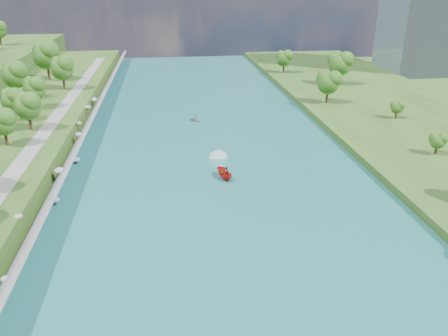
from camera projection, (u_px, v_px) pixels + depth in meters
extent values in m
plane|color=#2D5119|center=(225.00, 211.00, 65.10)|extent=(260.00, 260.00, 0.00)
cube|color=#1B6168|center=(211.00, 160.00, 83.26)|extent=(55.00, 240.00, 0.10)
cube|color=slate|center=(70.00, 158.00, 79.46)|extent=(3.54, 236.00, 4.05)
ellipsoid|color=gray|center=(5.00, 279.00, 47.20)|extent=(0.93, 0.89, 0.69)
ellipsoid|color=gray|center=(18.00, 216.00, 56.62)|extent=(1.14, 1.06, 0.64)
ellipsoid|color=gray|center=(57.00, 200.00, 65.91)|extent=(0.96, 1.03, 0.61)
ellipsoid|color=gray|center=(59.00, 171.00, 72.11)|extent=(1.58, 1.60, 1.05)
ellipsoid|color=gray|center=(76.00, 160.00, 81.27)|extent=(1.65, 1.42, 0.92)
ellipsoid|color=gray|center=(78.00, 135.00, 89.02)|extent=(1.31, 1.20, 0.97)
ellipsoid|color=gray|center=(79.00, 123.00, 94.32)|extent=(0.95, 1.17, 0.70)
ellipsoid|color=gray|center=(87.00, 107.00, 105.44)|extent=(1.67, 1.42, 0.97)
ellipsoid|color=gray|center=(94.00, 100.00, 114.37)|extent=(1.85, 2.05, 1.16)
cube|color=gray|center=(30.00, 151.00, 77.96)|extent=(3.00, 200.00, 0.10)
ellipsoid|color=#2D5316|center=(3.00, 123.00, 79.01)|extent=(5.08, 5.08, 8.47)
ellipsoid|color=#2D5316|center=(28.00, 108.00, 87.19)|extent=(5.57, 5.57, 9.28)
ellipsoid|color=#2D5316|center=(13.00, 101.00, 93.23)|extent=(5.07, 5.07, 8.46)
ellipsoid|color=#2D5316|center=(35.00, 89.00, 102.06)|extent=(5.39, 5.39, 8.99)
ellipsoid|color=#2D5316|center=(15.00, 77.00, 110.11)|extent=(6.68, 6.68, 11.14)
ellipsoid|color=#2D5316|center=(62.00, 70.00, 119.26)|extent=(6.51, 6.51, 10.85)
ellipsoid|color=#2D5316|center=(46.00, 57.00, 129.62)|extent=(8.18, 8.18, 13.64)
ellipsoid|color=#2D5316|center=(438.00, 142.00, 80.95)|extent=(3.00, 3.00, 5.00)
ellipsoid|color=#2D5316|center=(397.00, 108.00, 102.01)|extent=(2.99, 2.99, 4.99)
ellipsoid|color=#2D5316|center=(328.00, 84.00, 113.80)|extent=(6.00, 6.00, 10.00)
ellipsoid|color=#2D5316|center=(340.00, 65.00, 133.09)|extent=(7.18, 7.18, 11.96)
ellipsoid|color=#2D5316|center=(284.00, 59.00, 150.96)|extent=(5.53, 5.53, 9.21)
imported|color=red|center=(224.00, 174.00, 75.21)|extent=(2.81, 4.71, 1.71)
imported|color=#66605B|center=(222.00, 173.00, 74.64)|extent=(0.65, 0.43, 1.76)
imported|color=#66605B|center=(227.00, 171.00, 75.62)|extent=(0.83, 0.70, 1.51)
cube|color=white|center=(222.00, 171.00, 78.26)|extent=(0.90, 5.00, 0.06)
imported|color=gray|center=(196.00, 120.00, 105.61)|extent=(3.31, 3.55, 0.60)
imported|color=#66605B|center=(195.00, 118.00, 105.37)|extent=(0.72, 0.55, 1.30)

